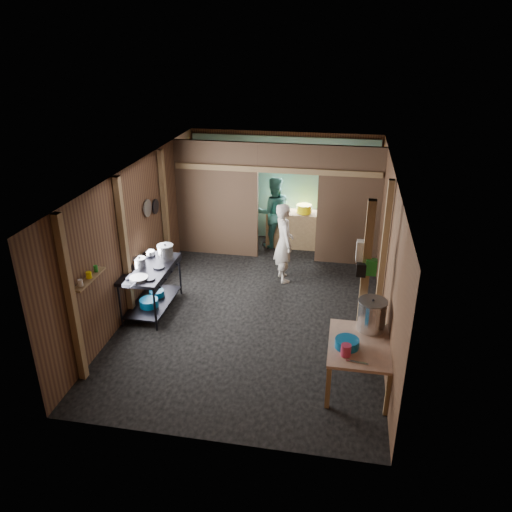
% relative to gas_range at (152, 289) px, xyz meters
% --- Properties ---
extents(floor, '(4.50, 7.00, 0.00)m').
position_rel_gas_range_xyz_m(floor, '(1.88, 0.52, -0.43)').
color(floor, black).
rests_on(floor, ground).
extents(ceiling, '(4.50, 7.00, 0.00)m').
position_rel_gas_range_xyz_m(ceiling, '(1.88, 0.52, 2.17)').
color(ceiling, '#474746').
rests_on(ceiling, ground).
extents(wall_back, '(4.50, 0.00, 2.60)m').
position_rel_gas_range_xyz_m(wall_back, '(1.88, 4.02, 0.87)').
color(wall_back, brown).
rests_on(wall_back, ground).
extents(wall_front, '(4.50, 0.00, 2.60)m').
position_rel_gas_range_xyz_m(wall_front, '(1.88, -2.98, 0.87)').
color(wall_front, brown).
rests_on(wall_front, ground).
extents(wall_left, '(0.00, 7.00, 2.60)m').
position_rel_gas_range_xyz_m(wall_left, '(-0.37, 0.52, 0.87)').
color(wall_left, brown).
rests_on(wall_left, ground).
extents(wall_right, '(0.00, 7.00, 2.60)m').
position_rel_gas_range_xyz_m(wall_right, '(4.13, 0.52, 0.87)').
color(wall_right, brown).
rests_on(wall_right, ground).
extents(partition_left, '(1.85, 0.10, 2.60)m').
position_rel_gas_range_xyz_m(partition_left, '(0.55, 2.72, 0.87)').
color(partition_left, brown).
rests_on(partition_left, floor).
extents(partition_right, '(1.35, 0.10, 2.60)m').
position_rel_gas_range_xyz_m(partition_right, '(3.46, 2.72, 0.87)').
color(partition_right, brown).
rests_on(partition_right, floor).
extents(partition_header, '(1.30, 0.10, 0.60)m').
position_rel_gas_range_xyz_m(partition_header, '(2.13, 2.72, 1.87)').
color(partition_header, brown).
rests_on(partition_header, wall_back).
extents(turquoise_panel, '(4.40, 0.06, 2.50)m').
position_rel_gas_range_xyz_m(turquoise_panel, '(1.88, 3.96, 0.82)').
color(turquoise_panel, '#6EACA7').
rests_on(turquoise_panel, wall_back).
extents(back_counter, '(1.20, 0.50, 0.85)m').
position_rel_gas_range_xyz_m(back_counter, '(2.18, 3.47, -0.01)').
color(back_counter, '#987C4B').
rests_on(back_counter, floor).
extents(wall_clock, '(0.20, 0.03, 0.20)m').
position_rel_gas_range_xyz_m(wall_clock, '(2.13, 3.92, 1.47)').
color(wall_clock, silver).
rests_on(wall_clock, wall_back).
extents(post_left_a, '(0.10, 0.12, 2.60)m').
position_rel_gas_range_xyz_m(post_left_a, '(-0.30, -2.08, 0.87)').
color(post_left_a, '#987C4B').
rests_on(post_left_a, floor).
extents(post_left_b, '(0.10, 0.12, 2.60)m').
position_rel_gas_range_xyz_m(post_left_b, '(-0.30, -0.28, 0.87)').
color(post_left_b, '#987C4B').
rests_on(post_left_b, floor).
extents(post_left_c, '(0.10, 0.12, 2.60)m').
position_rel_gas_range_xyz_m(post_left_c, '(-0.30, 1.72, 0.87)').
color(post_left_c, '#987C4B').
rests_on(post_left_c, floor).
extents(post_right, '(0.10, 0.12, 2.60)m').
position_rel_gas_range_xyz_m(post_right, '(4.06, 0.32, 0.87)').
color(post_right, '#987C4B').
rests_on(post_right, floor).
extents(post_free, '(0.12, 0.12, 2.60)m').
position_rel_gas_range_xyz_m(post_free, '(3.73, -0.78, 0.87)').
color(post_free, '#987C4B').
rests_on(post_free, floor).
extents(cross_beam, '(4.40, 0.12, 0.12)m').
position_rel_gas_range_xyz_m(cross_beam, '(1.88, 2.67, 1.62)').
color(cross_beam, '#987C4B').
rests_on(cross_beam, wall_left).
extents(pan_lid_big, '(0.03, 0.34, 0.34)m').
position_rel_gas_range_xyz_m(pan_lid_big, '(-0.33, 0.92, 1.22)').
color(pan_lid_big, slate).
rests_on(pan_lid_big, wall_left).
extents(pan_lid_small, '(0.03, 0.30, 0.30)m').
position_rel_gas_range_xyz_m(pan_lid_small, '(-0.33, 1.32, 1.12)').
color(pan_lid_small, black).
rests_on(pan_lid_small, wall_left).
extents(wall_shelf, '(0.14, 0.80, 0.03)m').
position_rel_gas_range_xyz_m(wall_shelf, '(-0.27, -1.58, 0.97)').
color(wall_shelf, '#987C4B').
rests_on(wall_shelf, wall_left).
extents(jar_white, '(0.07, 0.07, 0.10)m').
position_rel_gas_range_xyz_m(jar_white, '(-0.27, -1.83, 1.03)').
color(jar_white, silver).
rests_on(jar_white, wall_shelf).
extents(jar_yellow, '(0.08, 0.08, 0.10)m').
position_rel_gas_range_xyz_m(jar_yellow, '(-0.27, -1.58, 1.03)').
color(jar_yellow, yellow).
rests_on(jar_yellow, wall_shelf).
extents(jar_green, '(0.06, 0.06, 0.10)m').
position_rel_gas_range_xyz_m(jar_green, '(-0.27, -1.36, 1.03)').
color(jar_green, '#208B29').
rests_on(jar_green, wall_shelf).
extents(bag_white, '(0.22, 0.15, 0.32)m').
position_rel_gas_range_xyz_m(bag_white, '(3.68, -0.70, 1.35)').
color(bag_white, silver).
rests_on(bag_white, post_free).
extents(bag_green, '(0.16, 0.12, 0.24)m').
position_rel_gas_range_xyz_m(bag_green, '(3.80, -0.84, 1.17)').
color(bag_green, '#208B29').
rests_on(bag_green, post_free).
extents(bag_black, '(0.14, 0.10, 0.20)m').
position_rel_gas_range_xyz_m(bag_black, '(3.66, -0.86, 1.12)').
color(bag_black, black).
rests_on(bag_black, post_free).
extents(gas_range, '(0.75, 1.47, 0.86)m').
position_rel_gas_range_xyz_m(gas_range, '(0.00, 0.00, 0.00)').
color(gas_range, black).
rests_on(gas_range, floor).
extents(prep_table, '(0.88, 1.21, 0.71)m').
position_rel_gas_range_xyz_m(prep_table, '(3.71, -1.52, -0.08)').
color(prep_table, tan).
rests_on(prep_table, floor).
extents(stove_pot_large, '(0.30, 0.30, 0.31)m').
position_rel_gas_range_xyz_m(stove_pot_large, '(0.17, 0.38, 0.57)').
color(stove_pot_large, silver).
rests_on(stove_pot_large, gas_range).
extents(stove_pot_med, '(0.27, 0.27, 0.20)m').
position_rel_gas_range_xyz_m(stove_pot_med, '(-0.17, -0.03, 0.51)').
color(stove_pot_med, silver).
rests_on(stove_pot_med, gas_range).
extents(stove_saucepan, '(0.19, 0.19, 0.10)m').
position_rel_gas_range_xyz_m(stove_saucepan, '(-0.17, 0.47, 0.48)').
color(stove_saucepan, silver).
rests_on(stove_saucepan, gas_range).
extents(frying_pan, '(0.34, 0.55, 0.07)m').
position_rel_gas_range_xyz_m(frying_pan, '(0.00, -0.50, 0.46)').
color(frying_pan, slate).
rests_on(frying_pan, gas_range).
extents(blue_tub_front, '(0.34, 0.34, 0.14)m').
position_rel_gas_range_xyz_m(blue_tub_front, '(0.00, -0.18, -0.19)').
color(blue_tub_front, '#0B5C94').
rests_on(blue_tub_front, gas_range).
extents(blue_tub_back, '(0.28, 0.28, 0.11)m').
position_rel_gas_range_xyz_m(blue_tub_back, '(0.00, 0.21, -0.21)').
color(blue_tub_back, '#0B5C94').
rests_on(blue_tub_back, gas_range).
extents(stock_pot, '(0.44, 0.44, 0.50)m').
position_rel_gas_range_xyz_m(stock_pot, '(3.86, -1.11, 0.51)').
color(stock_pot, silver).
rests_on(stock_pot, prep_table).
extents(wash_basin, '(0.45, 0.45, 0.13)m').
position_rel_gas_range_xyz_m(wash_basin, '(3.53, -1.64, 0.34)').
color(wash_basin, '#0B5C94').
rests_on(wash_basin, prep_table).
extents(pink_bucket, '(0.19, 0.19, 0.17)m').
position_rel_gas_range_xyz_m(pink_bucket, '(3.52, -1.84, 0.36)').
color(pink_bucket, '#B52C4C').
rests_on(pink_bucket, prep_table).
extents(knife, '(0.30, 0.08, 0.01)m').
position_rel_gas_range_xyz_m(knife, '(3.67, -1.98, 0.29)').
color(knife, silver).
rests_on(knife, prep_table).
extents(yellow_tub, '(0.35, 0.35, 0.19)m').
position_rel_gas_range_xyz_m(yellow_tub, '(2.44, 3.47, 0.51)').
color(yellow_tub, yellow).
rests_on(yellow_tub, back_counter).
extents(cook, '(0.60, 0.71, 1.65)m').
position_rel_gas_range_xyz_m(cook, '(2.21, 1.65, 0.39)').
color(cook, silver).
rests_on(cook, floor).
extents(worker_back, '(0.97, 0.85, 1.69)m').
position_rel_gas_range_xyz_m(worker_back, '(1.74, 3.37, 0.41)').
color(worker_back, '#388075').
rests_on(worker_back, floor).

